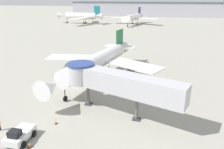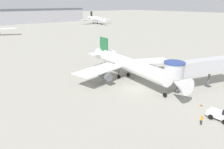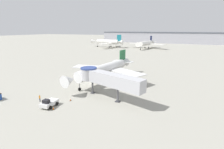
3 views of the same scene
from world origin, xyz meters
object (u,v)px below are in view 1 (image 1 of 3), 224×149
(background_jet_teal_tail, at_px, (82,16))
(background_jet_navy_tail, at_px, (134,17))
(traffic_cone_near_nose, at_px, (56,122))
(traffic_cone_apron_front, at_px, (29,145))
(main_airplane, at_px, (98,61))
(pushback_tug_white, at_px, (19,135))
(jet_bridge, at_px, (112,81))

(background_jet_teal_tail, relative_size, background_jet_navy_tail, 1.07)
(traffic_cone_near_nose, relative_size, traffic_cone_apron_front, 0.90)
(main_airplane, height_order, pushback_tug_white, main_airplane)
(pushback_tug_white, xyz_separation_m, background_jet_teal_tail, (-41.57, 116.27, 4.02))
(jet_bridge, xyz_separation_m, background_jet_navy_tail, (-16.75, 110.30, -0.36))
(main_airplane, height_order, background_jet_navy_tail, background_jet_navy_tail)
(main_airplane, relative_size, jet_bridge, 1.76)
(main_airplane, bearing_deg, traffic_cone_near_nose, -81.19)
(main_airplane, bearing_deg, jet_bridge, -55.06)
(traffic_cone_apron_front, relative_size, background_jet_navy_tail, 0.02)
(jet_bridge, height_order, background_jet_navy_tail, background_jet_navy_tail)
(background_jet_navy_tail, bearing_deg, jet_bridge, -73.06)
(pushback_tug_white, height_order, traffic_cone_near_nose, pushback_tug_white)
(jet_bridge, bearing_deg, background_jet_teal_tail, 132.13)
(traffic_cone_apron_front, bearing_deg, pushback_tug_white, 157.77)
(background_jet_teal_tail, bearing_deg, pushback_tug_white, 18.42)
(jet_bridge, height_order, traffic_cone_near_nose, jet_bridge)
(main_airplane, xyz_separation_m, jet_bridge, (6.55, -12.92, 1.17))
(traffic_cone_apron_front, bearing_deg, main_airplane, 89.67)
(pushback_tug_white, bearing_deg, background_jet_teal_tail, 106.16)
(main_airplane, bearing_deg, pushback_tug_white, -86.76)
(traffic_cone_near_nose, height_order, background_jet_teal_tail, background_jet_teal_tail)
(traffic_cone_apron_front, distance_m, background_jet_navy_tail, 121.04)
(jet_bridge, bearing_deg, pushback_tug_white, -114.50)
(pushback_tug_white, relative_size, background_jet_navy_tail, 0.13)
(jet_bridge, bearing_deg, main_airplane, 133.90)
(main_airplane, bearing_deg, background_jet_navy_tail, 104.05)
(main_airplane, xyz_separation_m, traffic_cone_near_nose, (0.24, -18.05, -3.35))
(traffic_cone_apron_front, bearing_deg, jet_bridge, 56.91)
(jet_bridge, relative_size, traffic_cone_near_nose, 28.89)
(traffic_cone_apron_front, xyz_separation_m, background_jet_teal_tail, (-43.33, 116.99, 4.51))
(pushback_tug_white, bearing_deg, traffic_cone_apron_front, -25.74)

